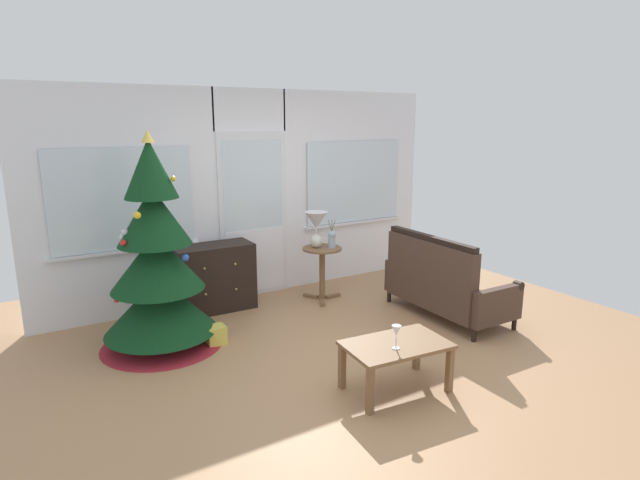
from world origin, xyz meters
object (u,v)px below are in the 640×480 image
object	(u,v)px
flower_vase	(332,238)
coffee_table	(396,350)
christmas_tree	(157,271)
side_table	(322,263)
settee_sofa	(442,285)
table_lamp	(316,225)
dresser_cabinet	(214,277)
gift_box	(216,335)
wine_glass	(396,332)

from	to	relation	value
flower_vase	coffee_table	bearing A→B (deg)	-109.44
christmas_tree	side_table	distance (m)	2.09
side_table	flower_vase	distance (m)	0.33
side_table	christmas_tree	bearing A→B (deg)	-171.91
settee_sofa	coffee_table	world-z (taller)	settee_sofa
side_table	table_lamp	xyz separation A→B (m)	(-0.06, 0.04, 0.48)
dresser_cabinet	gift_box	distance (m)	1.04
coffee_table	christmas_tree	bearing A→B (deg)	126.51
christmas_tree	coffee_table	distance (m)	2.39
dresser_cabinet	christmas_tree	bearing A→B (deg)	-140.01
side_table	gift_box	world-z (taller)	side_table
flower_vase	dresser_cabinet	bearing A→B (deg)	161.65
christmas_tree	gift_box	xyz separation A→B (m)	(0.46, -0.25, -0.67)
flower_vase	side_table	bearing A→B (deg)	149.04
side_table	coffee_table	distance (m)	2.28
coffee_table	wine_glass	world-z (taller)	wine_glass
settee_sofa	coffee_table	bearing A→B (deg)	-146.09
christmas_tree	table_lamp	size ratio (longest dim) A/B	4.77
dresser_cabinet	settee_sofa	distance (m)	2.61
settee_sofa	gift_box	xyz separation A→B (m)	(-2.44, 0.63, -0.28)
table_lamp	coffee_table	distance (m)	2.38
dresser_cabinet	gift_box	bearing A→B (deg)	-110.41
dresser_cabinet	coffee_table	bearing A→B (deg)	-76.99
settee_sofa	wine_glass	size ratio (longest dim) A/B	7.73
settee_sofa	table_lamp	distance (m)	1.62
christmas_tree	flower_vase	distance (m)	2.16
settee_sofa	wine_glass	distance (m)	1.92
dresser_cabinet	table_lamp	xyz separation A→B (m)	(1.18, -0.35, 0.56)
settee_sofa	flower_vase	xyz separation A→B (m)	(-0.75, 1.12, 0.41)
christmas_tree	side_table	world-z (taller)	christmas_tree
coffee_table	wine_glass	xyz separation A→B (m)	(-0.07, -0.08, 0.20)
side_table	gift_box	size ratio (longest dim) A/B	3.56
flower_vase	wine_glass	distance (m)	2.36
dresser_cabinet	flower_vase	distance (m)	1.47
flower_vase	coffee_table	xyz separation A→B (m)	(-0.75, -2.12, -0.43)
christmas_tree	wine_glass	xyz separation A→B (m)	(1.33, -1.97, -0.21)
christmas_tree	wine_glass	distance (m)	2.39
table_lamp	wine_glass	bearing A→B (deg)	-106.01
settee_sofa	christmas_tree	bearing A→B (deg)	163.02
flower_vase	gift_box	world-z (taller)	flower_vase
dresser_cabinet	coffee_table	size ratio (longest dim) A/B	1.03
christmas_tree	dresser_cabinet	distance (m)	1.12
wine_glass	table_lamp	bearing A→B (deg)	73.99
coffee_table	gift_box	xyz separation A→B (m)	(-0.94, 1.64, -0.26)
dresser_cabinet	settee_sofa	world-z (taller)	settee_sofa
table_lamp	gift_box	world-z (taller)	table_lamp
dresser_cabinet	table_lamp	size ratio (longest dim) A/B	2.07
side_table	flower_vase	size ratio (longest dim) A/B	1.91
christmas_tree	coffee_table	xyz separation A→B (m)	(1.40, -1.89, -0.41)
table_lamp	flower_vase	bearing A→B (deg)	-32.01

